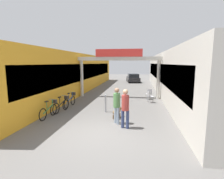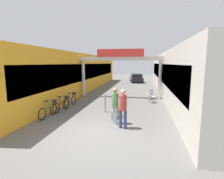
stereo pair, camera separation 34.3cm
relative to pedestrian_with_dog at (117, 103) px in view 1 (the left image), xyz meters
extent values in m
plane|color=#605E5B|center=(-0.66, -1.35, -1.05)|extent=(80.00, 80.00, 0.00)
cube|color=gold|center=(-5.76, 9.65, 0.91)|extent=(3.00, 26.00, 3.90)
cube|color=black|center=(-4.28, 9.65, 1.10)|extent=(0.04, 23.40, 1.56)
cube|color=beige|center=(4.44, 9.65, 0.91)|extent=(3.00, 26.00, 3.90)
cube|color=black|center=(2.96, 9.65, 1.10)|extent=(0.04, 23.40, 1.56)
cylinder|color=beige|center=(-4.01, 6.68, 0.56)|extent=(0.28, 0.28, 3.22)
cylinder|color=beige|center=(2.69, 6.68, 0.56)|extent=(0.28, 0.28, 3.22)
cube|color=beige|center=(-0.66, 6.68, 2.33)|extent=(7.40, 0.44, 0.32)
cube|color=red|center=(-0.66, 6.48, 2.81)|extent=(3.96, 0.10, 0.64)
cylinder|color=#8C9EB2|center=(-0.07, 0.10, -0.62)|extent=(0.20, 0.20, 0.84)
cylinder|color=#8C9EB2|center=(0.07, -0.10, -0.62)|extent=(0.20, 0.20, 0.84)
cylinder|color=#4C7F47|center=(0.00, 0.00, 0.15)|extent=(0.48, 0.48, 0.70)
sphere|color=#8C664C|center=(0.00, 0.00, 0.65)|extent=(0.33, 0.33, 0.24)
cylinder|color=navy|center=(0.58, -0.60, -0.62)|extent=(0.17, 0.17, 0.86)
cylinder|color=navy|center=(0.35, -0.53, -0.62)|extent=(0.17, 0.17, 0.86)
cylinder|color=#99332D|center=(0.46, -0.56, 0.17)|extent=(0.42, 0.42, 0.71)
sphere|color=tan|center=(0.46, -0.56, 0.67)|extent=(0.30, 0.30, 0.24)
ellipsoid|color=brown|center=(-0.11, 0.85, -0.67)|extent=(0.55, 0.78, 0.29)
sphere|color=brown|center=(0.01, 1.15, -0.57)|extent=(0.31, 0.31, 0.24)
sphere|color=white|center=(-0.03, 1.05, -0.69)|extent=(0.22, 0.22, 0.17)
cylinder|color=brown|center=(-0.12, 1.09, -0.93)|extent=(0.09, 0.09, 0.23)
cylinder|color=brown|center=(0.06, 1.02, -0.93)|extent=(0.09, 0.09, 0.23)
cylinder|color=brown|center=(-0.27, 0.69, -0.93)|extent=(0.09, 0.09, 0.23)
cylinder|color=brown|center=(-0.10, 0.62, -0.93)|extent=(0.09, 0.09, 0.23)
torus|color=black|center=(-3.80, 0.83, -0.71)|extent=(0.10, 0.67, 0.67)
torus|color=black|center=(-3.87, -0.18, -0.71)|extent=(0.10, 0.67, 0.67)
cube|color=#338C4C|center=(-3.84, 0.32, -0.53)|extent=(0.10, 0.94, 0.34)
cylinder|color=#338C4C|center=(-3.84, 0.21, -0.31)|extent=(0.03, 0.03, 0.42)
cube|color=black|center=(-3.84, 0.21, -0.09)|extent=(0.12, 0.23, 0.05)
cylinder|color=#338C4C|center=(-3.80, 0.77, -0.33)|extent=(0.03, 0.03, 0.46)
cylinder|color=gray|center=(-3.80, 0.77, -0.09)|extent=(0.46, 0.06, 0.03)
cube|color=#332D28|center=(-3.79, 0.97, -0.25)|extent=(0.25, 0.22, 0.20)
torus|color=black|center=(-3.59, 2.07, -0.71)|extent=(0.16, 0.67, 0.67)
torus|color=black|center=(-3.75, 1.07, -0.71)|extent=(0.16, 0.67, 0.67)
cube|color=black|center=(-3.67, 1.57, -0.53)|extent=(0.19, 0.94, 0.34)
cylinder|color=black|center=(-3.69, 1.45, -0.31)|extent=(0.04, 0.04, 0.42)
cube|color=black|center=(-3.69, 1.45, -0.09)|extent=(0.13, 0.23, 0.05)
cylinder|color=black|center=(-3.60, 2.01, -0.33)|extent=(0.04, 0.04, 0.46)
cylinder|color=gray|center=(-3.60, 2.01, -0.09)|extent=(0.46, 0.10, 0.03)
cube|color=#332D28|center=(-3.57, 2.21, -0.25)|extent=(0.27, 0.24, 0.20)
torus|color=black|center=(-3.62, 3.40, -0.71)|extent=(0.09, 0.67, 0.67)
torus|color=black|center=(-3.68, 2.39, -0.71)|extent=(0.09, 0.67, 0.67)
cube|color=#234C9E|center=(-3.65, 2.89, -0.53)|extent=(0.09, 0.94, 0.34)
cylinder|color=#234C9E|center=(-3.66, 2.77, -0.31)|extent=(0.03, 0.03, 0.42)
cube|color=black|center=(-3.66, 2.77, -0.09)|extent=(0.11, 0.23, 0.05)
cylinder|color=#234C9E|center=(-3.62, 3.34, -0.33)|extent=(0.03, 0.03, 0.46)
cylinder|color=gray|center=(-3.62, 3.34, -0.09)|extent=(0.46, 0.06, 0.03)
cube|color=#332D28|center=(-3.61, 3.54, -0.25)|extent=(0.25, 0.21, 0.20)
cylinder|color=gray|center=(-0.94, 1.97, -0.53)|extent=(0.10, 0.10, 1.03)
sphere|color=gray|center=(-0.94, 1.97, 0.01)|extent=(0.10, 0.10, 0.10)
cylinder|color=gray|center=(2.13, 5.25, -0.82)|extent=(0.03, 0.03, 0.45)
cylinder|color=gray|center=(2.17, 4.91, -0.82)|extent=(0.03, 0.03, 0.45)
cylinder|color=gray|center=(1.79, 5.21, -0.82)|extent=(0.03, 0.03, 0.45)
cylinder|color=gray|center=(1.83, 4.87, -0.82)|extent=(0.03, 0.03, 0.45)
cube|color=silver|center=(1.98, 5.06, -0.58)|extent=(0.45, 0.45, 0.04)
cube|color=silver|center=(1.80, 5.04, -0.36)|extent=(0.09, 0.40, 0.40)
cylinder|color=gray|center=(1.69, 6.34, -0.82)|extent=(0.04, 0.04, 0.45)
cylinder|color=gray|center=(2.01, 6.44, -0.82)|extent=(0.04, 0.04, 0.45)
cylinder|color=gray|center=(1.79, 6.02, -0.82)|extent=(0.04, 0.04, 0.45)
cylinder|color=gray|center=(2.11, 6.12, -0.82)|extent=(0.04, 0.04, 0.45)
cube|color=silver|center=(1.90, 6.23, -0.58)|extent=(0.50, 0.50, 0.04)
cube|color=silver|center=(1.95, 6.06, -0.36)|extent=(0.39, 0.16, 0.40)
cube|color=black|center=(0.15, 19.60, -0.57)|extent=(2.36, 4.23, 0.60)
cube|color=#1E2328|center=(0.18, 19.45, 0.01)|extent=(1.90, 2.42, 0.55)
cylinder|color=black|center=(-0.86, 20.91, -0.75)|extent=(0.29, 0.62, 0.60)
cylinder|color=black|center=(0.71, 21.16, -0.75)|extent=(0.29, 0.62, 0.60)
cylinder|color=black|center=(-0.40, 18.04, -0.75)|extent=(0.29, 0.62, 0.60)
cylinder|color=black|center=(1.17, 18.29, -0.75)|extent=(0.29, 0.62, 0.60)
camera|label=1|loc=(1.04, -8.35, 1.96)|focal=28.00mm
camera|label=2|loc=(1.38, -8.30, 1.96)|focal=28.00mm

